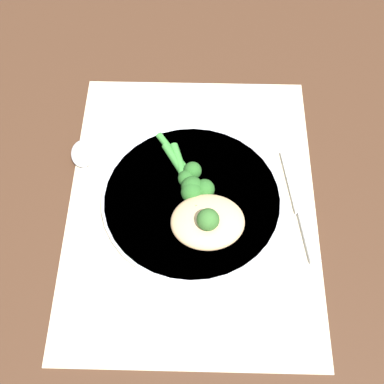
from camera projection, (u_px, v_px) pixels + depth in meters
ground_plane at (192, 205)px, 0.73m from camera, size 3.00×3.00×0.00m
placemat at (192, 204)px, 0.73m from camera, size 0.44×0.34×0.00m
plate at (192, 200)px, 0.72m from camera, size 0.24×0.24×0.01m
chicken_fillet at (208, 222)px, 0.68m from camera, size 0.09×0.10×0.03m
pesto_dollop_primary at (208, 220)px, 0.65m from camera, size 0.03×0.03×0.03m
broccoli_stalk_rear at (196, 206)px, 0.69m from camera, size 0.14×0.07×0.03m
broccoli_stalk_left at (194, 187)px, 0.71m from camera, size 0.10×0.07×0.03m
broccoli_stalk_right at (185, 170)px, 0.73m from camera, size 0.09×0.06×0.02m
knife at (301, 205)px, 0.72m from camera, size 0.17×0.04×0.01m
spoon at (84, 166)px, 0.75m from camera, size 0.18×0.05×0.01m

